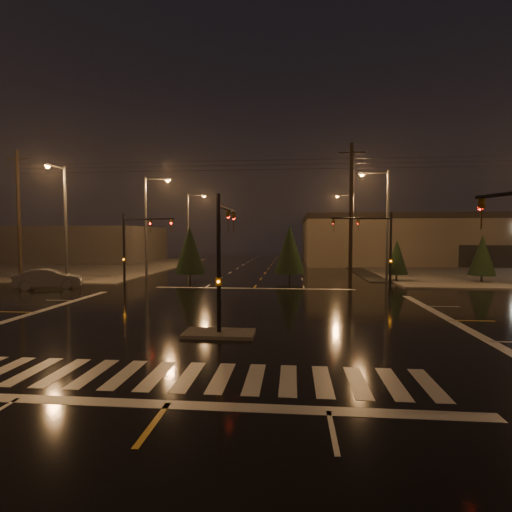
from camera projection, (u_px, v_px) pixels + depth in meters
The scene contains 23 objects.
ground at pixel (233, 316), 20.96m from camera, with size 140.00×140.00×0.00m, color black.
sidewalk_nw at pixel (46, 266), 53.57m from camera, with size 36.00×36.00×0.12m, color #484641.
median_island at pixel (219, 333), 16.98m from camera, with size 3.00×1.60×0.15m, color #484641.
crosswalk at pixel (188, 376), 12.01m from camera, with size 15.00×2.60×0.01m, color beige.
stop_bar_near at pixel (168, 404), 10.02m from camera, with size 16.00×0.50×0.01m, color beige.
stop_bar_far at pixel (254, 288), 31.90m from camera, with size 16.00×0.50×0.01m, color beige.
retail_building at pixel (495, 238), 63.23m from camera, with size 60.20×28.30×7.20m.
commercial_block at pixel (62, 244), 65.82m from camera, with size 30.00×18.00×5.60m, color #443F3C.
signal_mast_median at pixel (223, 247), 17.71m from camera, with size 0.25×4.59×6.00m.
signal_mast_ne at pixel (378, 241), 29.96m from camera, with size 4.84×1.86×6.00m.
signal_mast_nw at pixel (134, 241), 31.72m from camera, with size 4.84×1.86×6.00m.
streetlight_1 at pixel (149, 220), 39.59m from camera, with size 2.77×0.32×10.00m.
streetlight_2 at pixel (190, 224), 55.50m from camera, with size 2.77×0.32×10.00m.
streetlight_3 at pixel (384, 218), 35.52m from camera, with size 2.77×0.32×10.00m.
streetlight_4 at pixel (351, 224), 55.41m from camera, with size 2.77×0.32×10.00m.
streetlight_5 at pixel (63, 217), 33.26m from camera, with size 0.32×2.77×10.00m.
utility_pole_0 at pixel (19, 215), 36.60m from camera, with size 2.20×0.32×12.00m.
utility_pole_1 at pixel (351, 213), 33.81m from camera, with size 2.20×0.32×12.00m.
conifer_0 at pixel (397, 257), 36.38m from camera, with size 2.01×2.01×3.85m.
conifer_1 at pixel (482, 255), 35.37m from camera, with size 2.28×2.28×4.27m.
conifer_3 at pixel (190, 250), 36.97m from camera, with size 2.81×2.81×5.10m.
conifer_4 at pixel (290, 249), 37.25m from camera, with size 2.88×2.88×5.21m.
car_crossing at pixel (48, 279), 31.61m from camera, with size 1.70×4.88×1.61m, color #5C5E64.
Camera 1 is at (3.13, -20.56, 4.26)m, focal length 28.00 mm.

